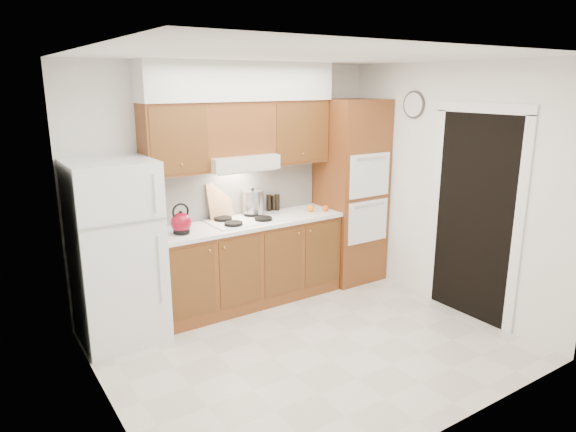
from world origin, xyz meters
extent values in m
plane|color=beige|center=(0.00, 0.00, 0.00)|extent=(3.60, 3.60, 0.00)
plane|color=white|center=(0.00, 0.00, 2.60)|extent=(3.60, 3.60, 0.00)
cube|color=white|center=(0.00, 1.50, 1.30)|extent=(3.60, 0.02, 2.60)
cube|color=white|center=(-1.80, 0.00, 1.30)|extent=(0.02, 3.00, 2.60)
cube|color=white|center=(1.80, 0.00, 1.30)|extent=(0.02, 3.00, 2.60)
cube|color=white|center=(-1.41, 1.14, 0.86)|extent=(0.75, 0.72, 1.72)
cube|color=brown|center=(0.02, 1.20, 0.45)|extent=(2.11, 0.60, 0.90)
cube|color=white|center=(0.03, 1.19, 0.92)|extent=(2.13, 0.62, 0.04)
cube|color=white|center=(0.02, 1.49, 1.22)|extent=(2.11, 0.03, 0.56)
cube|color=brown|center=(1.44, 1.18, 1.10)|extent=(0.70, 0.65, 2.20)
cube|color=brown|center=(-0.71, 1.33, 1.85)|extent=(0.63, 0.33, 0.70)
cube|color=brown|center=(0.72, 1.33, 1.85)|extent=(0.73, 0.33, 0.70)
cube|color=silver|center=(-0.02, 1.27, 1.57)|extent=(0.75, 0.45, 0.15)
cube|color=brown|center=(-0.02, 1.33, 1.92)|extent=(0.75, 0.33, 0.55)
cube|color=silver|center=(0.03, 1.32, 2.40)|extent=(2.13, 0.36, 0.40)
cube|color=white|center=(-0.02, 1.21, 0.95)|extent=(0.74, 0.50, 0.01)
cube|color=black|center=(1.79, -0.35, 1.05)|extent=(0.02, 0.90, 2.10)
cylinder|color=#3F3833|center=(1.79, 0.55, 2.15)|extent=(0.02, 0.30, 0.30)
sphere|color=maroon|center=(-0.76, 1.12, 1.05)|extent=(0.23, 0.23, 0.20)
cube|color=tan|center=(-0.18, 1.45, 1.14)|extent=(0.32, 0.16, 0.40)
cylinder|color=#B2B1B6|center=(0.18, 1.36, 1.09)|extent=(0.32, 0.32, 0.25)
cylinder|color=black|center=(0.45, 1.45, 1.04)|extent=(0.06, 0.06, 0.19)
cylinder|color=black|center=(0.54, 1.42, 1.03)|extent=(0.07, 0.07, 0.19)
cylinder|color=black|center=(0.51, 1.45, 1.03)|extent=(0.08, 0.08, 0.17)
sphere|color=#DB580B|center=(0.98, 1.07, 0.98)|extent=(0.09, 0.09, 0.07)
sphere|color=orange|center=(0.82, 1.14, 0.98)|extent=(0.09, 0.09, 0.08)
camera|label=1|loc=(-2.57, -3.51, 2.39)|focal=32.00mm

